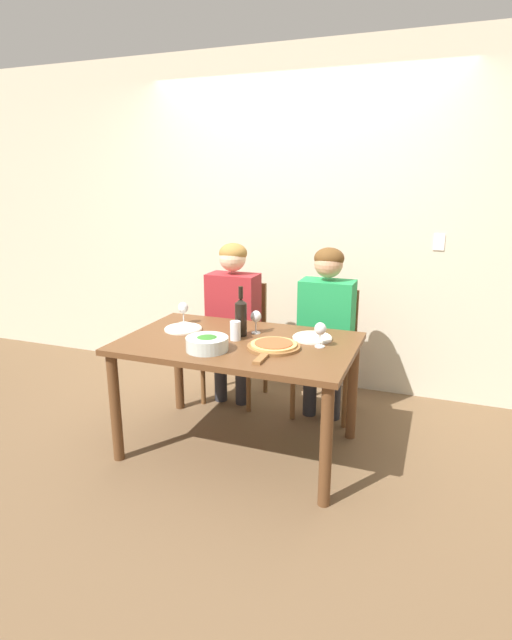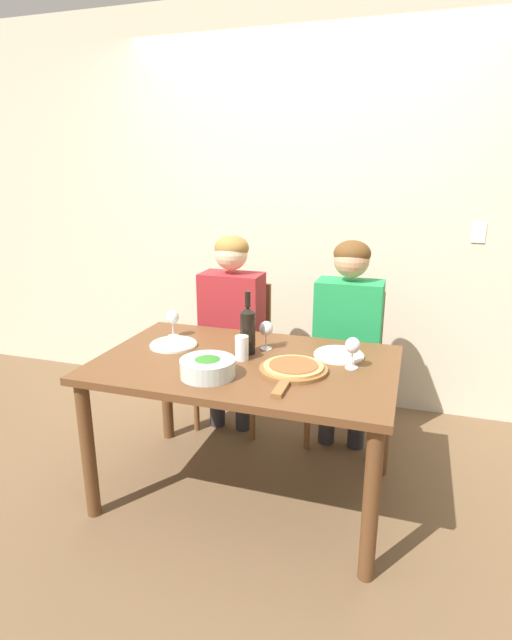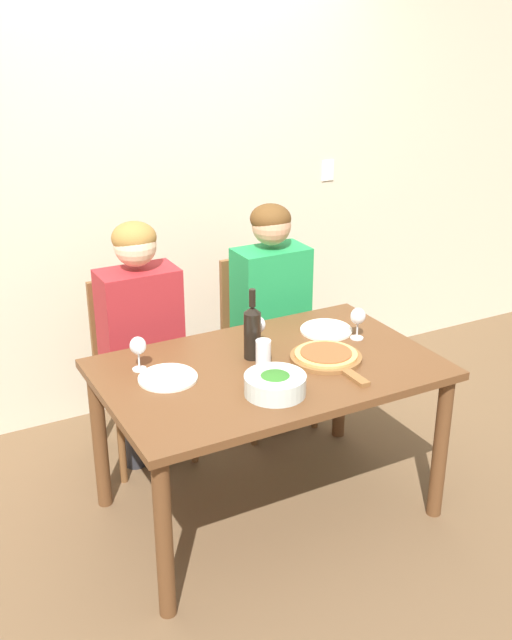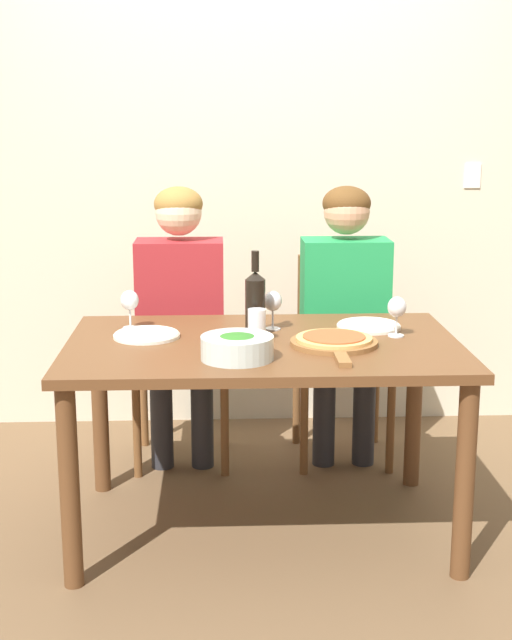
% 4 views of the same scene
% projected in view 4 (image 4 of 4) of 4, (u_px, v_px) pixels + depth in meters
% --- Properties ---
extents(ground_plane, '(40.00, 40.00, 0.00)m').
position_uv_depth(ground_plane, '(263.00, 528.00, 3.41)').
color(ground_plane, brown).
extents(back_wall, '(10.00, 0.06, 2.70)m').
position_uv_depth(back_wall, '(250.00, 155.00, 4.35)').
color(back_wall, beige).
rests_on(back_wall, ground).
extents(dining_table, '(1.43, 0.91, 0.74)m').
position_uv_depth(dining_table, '(263.00, 367.00, 3.26)').
color(dining_table, brown).
rests_on(dining_table, ground).
extents(chair_left, '(0.42, 0.42, 0.91)m').
position_uv_depth(chair_left, '(182.00, 349.00, 4.04)').
color(chair_left, brown).
rests_on(chair_left, ground).
extents(chair_right, '(0.42, 0.42, 0.91)m').
position_uv_depth(chair_right, '(341.00, 347.00, 4.07)').
color(chair_right, brown).
rests_on(chair_right, ground).
extents(person_woman, '(0.47, 0.51, 1.25)m').
position_uv_depth(person_woman, '(180.00, 300.00, 3.88)').
color(person_woman, '#28282D').
rests_on(person_woman, ground).
extents(person_man, '(0.47, 0.51, 1.25)m').
position_uv_depth(person_man, '(345.00, 299.00, 3.91)').
color(person_man, '#28282D').
rests_on(person_man, ground).
extents(wine_bottle, '(0.08, 0.08, 0.32)m').
position_uv_depth(wine_bottle, '(255.00, 302.00, 3.31)').
color(wine_bottle, black).
rests_on(wine_bottle, dining_table).
extents(broccoli_bowl, '(0.25, 0.25, 0.09)m').
position_uv_depth(broccoli_bowl, '(237.00, 347.00, 3.00)').
color(broccoli_bowl, silver).
rests_on(broccoli_bowl, dining_table).
extents(dinner_plate_left, '(0.25, 0.25, 0.02)m').
position_uv_depth(dinner_plate_left, '(147.00, 335.00, 3.30)').
color(dinner_plate_left, silver).
rests_on(dinner_plate_left, dining_table).
extents(dinner_plate_right, '(0.25, 0.25, 0.02)m').
position_uv_depth(dinner_plate_right, '(369.00, 326.00, 3.45)').
color(dinner_plate_right, silver).
rests_on(dinner_plate_right, dining_table).
extents(pizza_on_board, '(0.31, 0.45, 0.04)m').
position_uv_depth(pizza_on_board, '(334.00, 341.00, 3.18)').
color(pizza_on_board, brown).
rests_on(pizza_on_board, dining_table).
extents(wine_glass_left, '(0.07, 0.07, 0.15)m').
position_uv_depth(wine_glass_left, '(130.00, 302.00, 3.42)').
color(wine_glass_left, silver).
rests_on(wine_glass_left, dining_table).
extents(wine_glass_right, '(0.07, 0.07, 0.15)m').
position_uv_depth(wine_glass_right, '(397.00, 309.00, 3.30)').
color(wine_glass_right, silver).
rests_on(wine_glass_right, dining_table).
extents(wine_glass_centre, '(0.07, 0.07, 0.15)m').
position_uv_depth(wine_glass_centre, '(273.00, 303.00, 3.40)').
color(wine_glass_centre, silver).
rests_on(wine_glass_centre, dining_table).
extents(water_tumbler, '(0.07, 0.07, 0.12)m').
position_uv_depth(water_tumbler, '(257.00, 325.00, 3.24)').
color(water_tumbler, silver).
rests_on(water_tumbler, dining_table).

